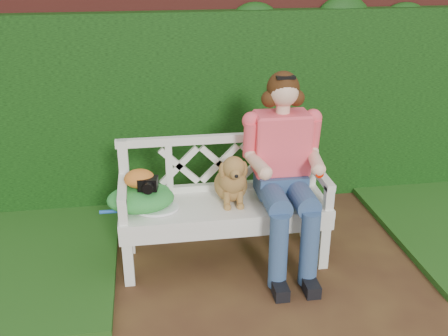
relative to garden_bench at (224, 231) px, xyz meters
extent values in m
plane|color=#3C2116|center=(0.30, -0.65, -0.24)|extent=(60.00, 60.00, 0.00)
cube|color=maroon|center=(0.30, 1.25, 0.86)|extent=(10.00, 0.30, 2.20)
cube|color=#1F6016|center=(0.30, 1.03, 0.61)|extent=(10.00, 0.18, 1.70)
cube|color=black|center=(-0.53, -0.04, 0.44)|extent=(0.15, 0.12, 0.09)
ellipsoid|color=#C56A22|center=(-0.59, 0.00, 0.47)|extent=(0.26, 0.23, 0.13)
camera|label=1|loc=(-0.51, -3.34, 1.96)|focal=42.00mm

